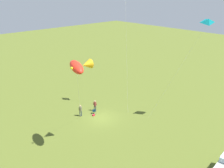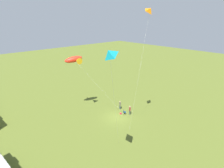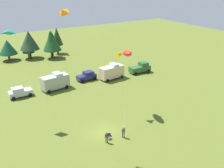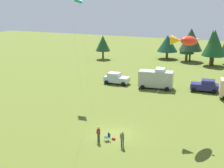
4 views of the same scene
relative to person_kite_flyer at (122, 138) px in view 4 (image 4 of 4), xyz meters
name	(u,v)px [view 4 (image 4 of 4)]	position (x,y,z in m)	size (l,w,h in m)	color
ground_plane	(115,134)	(-1.79, 2.53, -1.02)	(160.00, 160.00, 0.00)	#546123
person_kite_flyer	(122,138)	(0.00, 0.00, 0.00)	(0.52, 0.43, 1.74)	#334147
folding_chair	(108,136)	(-1.87, 0.80, -0.53)	(0.68, 0.68, 0.82)	#0E2F4B
person_spectator	(99,133)	(-2.62, 0.12, 0.00)	(0.58, 0.47, 1.74)	#374344
backpack_on_grass	(114,139)	(-1.42, 1.22, -0.91)	(0.32, 0.22, 0.22)	red
car_silver_compact	(116,78)	(-8.97, 21.22, -0.07)	(4.21, 2.21, 1.89)	#B0C2C5
van_motorhome_grey	(156,78)	(-2.06, 21.17, 0.62)	(5.61, 3.09, 3.34)	#9FA497
car_navy_hatch	(205,86)	(5.50, 22.33, -0.07)	(4.32, 2.46, 1.89)	navy
treeline_distant	(190,42)	(-0.22, 43.79, 3.55)	(30.73, 10.32, 7.61)	#46351D
kite_large_fish	(186,41)	(4.52, 6.47, 8.93)	(5.82, 8.09, 10.65)	red
kite_delta_teal	(80,0)	(-10.81, 12.42, 12.83)	(4.92, 6.19, 14.34)	#0D8392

